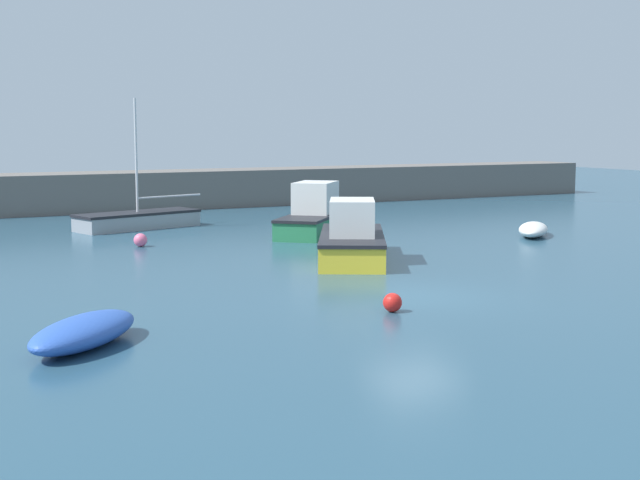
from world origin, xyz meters
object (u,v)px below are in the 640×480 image
object	(u,v)px
open_tender_yellow	(84,332)
mooring_buoy_red	(392,303)
rowboat_white_midwater	(533,229)
sailboat_tall_mast	(138,220)
cabin_cruiser_white	(352,239)
motorboat_grey_hull	(314,215)
mooring_buoy_pink	(140,240)

from	to	relation	value
open_tender_yellow	mooring_buoy_red	xyz separation A→B (m)	(7.65, 0.11, -0.09)
mooring_buoy_red	rowboat_white_midwater	bearing A→B (deg)	38.28
rowboat_white_midwater	mooring_buoy_red	size ratio (longest dim) A/B	6.74
sailboat_tall_mast	open_tender_yellow	xyz separation A→B (m)	(-6.92, -21.10, -0.09)
sailboat_tall_mast	mooring_buoy_red	world-z (taller)	sailboat_tall_mast
sailboat_tall_mast	mooring_buoy_red	size ratio (longest dim) A/B	13.24
open_tender_yellow	cabin_cruiser_white	distance (m)	13.67
motorboat_grey_hull	mooring_buoy_red	distance (m)	16.56
sailboat_tall_mast	rowboat_white_midwater	bearing A→B (deg)	127.00
mooring_buoy_pink	open_tender_yellow	bearing A→B (deg)	-109.65
cabin_cruiser_white	mooring_buoy_red	distance (m)	8.73
rowboat_white_midwater	mooring_buoy_red	bearing A→B (deg)	-8.54
sailboat_tall_mast	mooring_buoy_red	xyz separation A→B (m)	(0.73, -20.99, -0.17)
open_tender_yellow	motorboat_grey_hull	bearing A→B (deg)	3.09
rowboat_white_midwater	cabin_cruiser_white	bearing A→B (deg)	-32.85
motorboat_grey_hull	cabin_cruiser_white	distance (m)	7.84
rowboat_white_midwater	mooring_buoy_pink	world-z (taller)	rowboat_white_midwater
sailboat_tall_mast	mooring_buoy_red	bearing A→B (deg)	75.25
rowboat_white_midwater	sailboat_tall_mast	xyz separation A→B (m)	(-14.16, 10.39, 0.12)
sailboat_tall_mast	cabin_cruiser_white	distance (m)	13.53
mooring_buoy_pink	mooring_buoy_red	size ratio (longest dim) A/B	1.08
mooring_buoy_red	cabin_cruiser_white	bearing A→B (deg)	67.85
motorboat_grey_hull	mooring_buoy_pink	size ratio (longest dim) A/B	11.02
motorboat_grey_hull	sailboat_tall_mast	size ratio (longest dim) A/B	0.90
motorboat_grey_hull	sailboat_tall_mast	world-z (taller)	sailboat_tall_mast
mooring_buoy_pink	mooring_buoy_red	xyz separation A→B (m)	(2.31, -14.86, -0.02)
rowboat_white_midwater	motorboat_grey_hull	distance (m)	9.35
mooring_buoy_red	motorboat_grey_hull	bearing A→B (deg)	70.44
motorboat_grey_hull	sailboat_tall_mast	distance (m)	8.28
mooring_buoy_pink	motorboat_grey_hull	bearing A→B (deg)	5.34
mooring_buoy_pink	rowboat_white_midwater	bearing A→B (deg)	-15.12
motorboat_grey_hull	mooring_buoy_pink	xyz separation A→B (m)	(-7.85, -0.73, -0.56)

